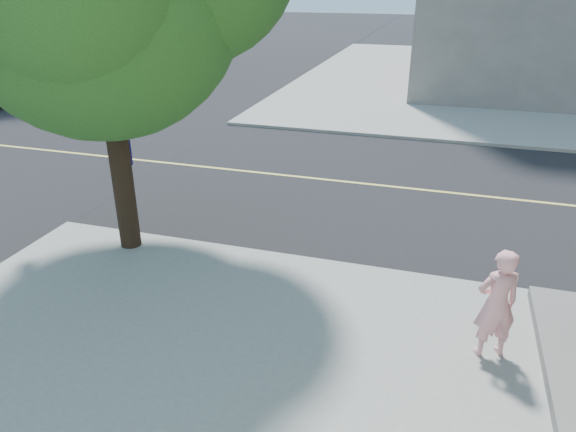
% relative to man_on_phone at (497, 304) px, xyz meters
% --- Properties ---
extents(ground, '(140.00, 140.00, 0.00)m').
position_rel_man_on_phone_xyz_m(ground, '(-7.69, 2.01, -0.96)').
color(ground, black).
rests_on(ground, ground).
extents(road_ew, '(140.00, 9.00, 0.01)m').
position_rel_man_on_phone_xyz_m(road_ew, '(-7.69, 6.51, -0.95)').
color(road_ew, black).
rests_on(road_ew, ground).
extents(sidewalk_nw, '(26.00, 25.00, 0.12)m').
position_rel_man_on_phone_xyz_m(sidewalk_nw, '(-30.69, 23.51, -0.90)').
color(sidewalk_nw, gray).
rests_on(sidewalk_nw, ground).
extents(man_on_phone, '(0.72, 0.61, 1.68)m').
position_rel_man_on_phone_xyz_m(man_on_phone, '(0.00, 0.00, 0.00)').
color(man_on_phone, pink).
rests_on(man_on_phone, sidewalk_se).
extents(signal_pole, '(3.33, 0.38, 3.75)m').
position_rel_man_on_phone_xyz_m(signal_pole, '(-8.71, 1.71, 2.22)').
color(signal_pole, black).
rests_on(signal_pole, sidewalk_se).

